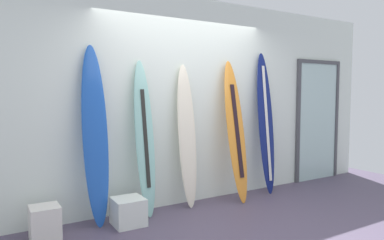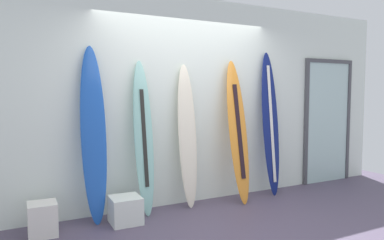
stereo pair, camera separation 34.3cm
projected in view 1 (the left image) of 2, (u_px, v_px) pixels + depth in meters
name	position (u px, v px, depth m)	size (l,w,h in m)	color
ground	(240.00, 232.00, 3.98)	(8.00, 8.00, 0.04)	#4E4359
wall_back	(181.00, 101.00, 4.98)	(7.20, 0.20, 2.80)	silver
surfboard_cobalt	(95.00, 135.00, 4.09)	(0.29, 0.32, 2.07)	#1D50B1
surfboard_seafoam	(145.00, 140.00, 4.41)	(0.25, 0.33, 1.92)	#8BC6BB
surfboard_ivory	(187.00, 137.00, 4.76)	(0.27, 0.29, 1.90)	#EFE4C9
surfboard_sunset	(236.00, 131.00, 5.03)	(0.30, 0.48, 1.97)	orange
surfboard_navy	(266.00, 124.00, 5.43)	(0.29, 0.33, 2.12)	navy
display_block_left	(45.00, 223.00, 3.71)	(0.30, 0.30, 0.35)	silver
display_block_center	(128.00, 212.00, 4.14)	(0.35, 0.35, 0.31)	silver
glass_door	(318.00, 118.00, 6.28)	(1.04, 0.06, 2.07)	silver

